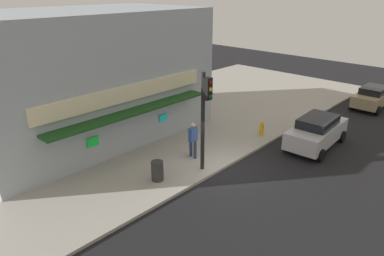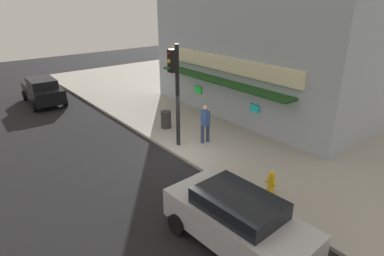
# 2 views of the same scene
# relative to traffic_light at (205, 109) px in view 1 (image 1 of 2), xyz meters

# --- Properties ---
(ground_plane) EXTENTS (57.99, 57.99, 0.00)m
(ground_plane) POSITION_rel_traffic_light_xyz_m (0.76, -0.54, -3.08)
(ground_plane) COLOR black
(sidewalk) EXTENTS (38.66, 13.43, 0.14)m
(sidewalk) POSITION_rel_traffic_light_xyz_m (0.76, 6.18, -3.01)
(sidewalk) COLOR #A39E93
(sidewalk) RESTS_ON ground_plane
(corner_building) EXTENTS (12.65, 8.13, 6.78)m
(corner_building) POSITION_rel_traffic_light_xyz_m (-1.12, 7.65, 0.45)
(corner_building) COLOR #9EA8B2
(corner_building) RESTS_ON sidewalk
(traffic_light) EXTENTS (0.32, 0.58, 4.57)m
(traffic_light) POSITION_rel_traffic_light_xyz_m (0.00, 0.00, 0.00)
(traffic_light) COLOR black
(traffic_light) RESTS_ON sidewalk
(fire_hydrant) EXTENTS (0.48, 0.24, 0.83)m
(fire_hydrant) POSITION_rel_traffic_light_xyz_m (5.21, 0.28, -2.54)
(fire_hydrant) COLOR gold
(fire_hydrant) RESTS_ON sidewalk
(trash_can) EXTENTS (0.54, 0.54, 0.88)m
(trash_can) POSITION_rel_traffic_light_xyz_m (-2.09, 0.86, -2.50)
(trash_can) COLOR #2D2D2D
(trash_can) RESTS_ON sidewalk
(pedestrian) EXTENTS (0.57, 0.49, 1.82)m
(pedestrian) POSITION_rel_traffic_light_xyz_m (0.57, 1.24, -1.94)
(pedestrian) COLOR navy
(pedestrian) RESTS_ON sidewalk
(parked_car_tan) EXTENTS (3.91, 1.91, 1.52)m
(parked_car_tan) POSITION_rel_traffic_light_xyz_m (15.11, -2.45, -2.28)
(parked_car_tan) COLOR #9E8966
(parked_car_tan) RESTS_ON ground_plane
(parked_car_silver) EXTENTS (4.43, 2.21, 1.67)m
(parked_car_silver) POSITION_rel_traffic_light_xyz_m (6.23, -2.46, -2.21)
(parked_car_silver) COLOR #B7B7BC
(parked_car_silver) RESTS_ON ground_plane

